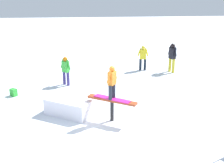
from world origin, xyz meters
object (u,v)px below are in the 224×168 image
bystander_yellow (143,57)px  backpack_on_snow (14,92)px  bystander_green (66,69)px  main_rider_on_rail (112,83)px  rail_feature (112,103)px  bystander_black (172,56)px

bystander_yellow → backpack_on_snow: 7.54m
bystander_green → backpack_on_snow: 2.77m
main_rider_on_rail → rail_feature: bearing=0.0°
rail_feature → main_rider_on_rail: 0.78m
bystander_black → bystander_yellow: bystander_black is taller
main_rider_on_rail → bystander_black: size_ratio=0.83×
bystander_black → main_rider_on_rail: bearing=120.7°
bystander_green → rail_feature: bearing=155.9°
bystander_green → backpack_on_snow: size_ratio=4.30×
main_rider_on_rail → bystander_yellow: (2.26, 6.46, -0.71)m
rail_feature → bystander_yellow: size_ratio=1.28×
backpack_on_snow → main_rider_on_rail: bearing=-173.1°
backpack_on_snow → rail_feature: bearing=-173.1°
rail_feature → backpack_on_snow: 5.24m
bystander_black → backpack_on_snow: 8.79m
rail_feature → main_rider_on_rail: main_rider_on_rail is taller
bystander_yellow → backpack_on_snow: bearing=32.5°
bystander_black → bystander_yellow: size_ratio=1.15×
rail_feature → bystander_yellow: 6.85m
bystander_black → backpack_on_snow: bystander_black is taller
rail_feature → bystander_green: 4.67m
bystander_black → bystander_yellow: 1.66m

